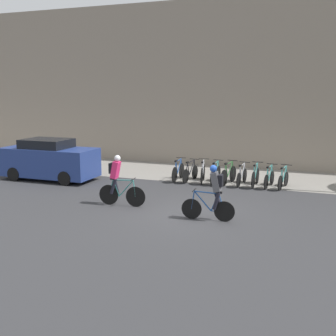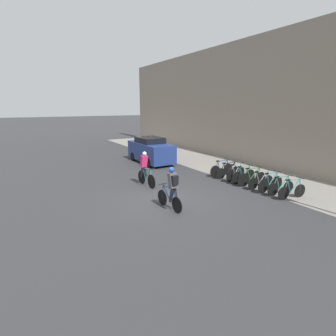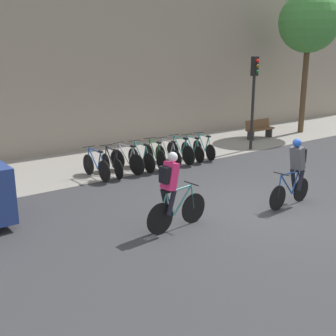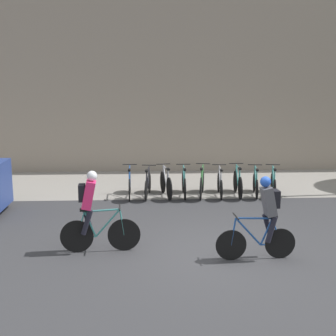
{
  "view_description": "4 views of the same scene",
  "coord_description": "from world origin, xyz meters",
  "px_view_note": "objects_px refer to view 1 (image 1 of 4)",
  "views": [
    {
      "loc": [
        3.98,
        -12.76,
        4.0
      ],
      "look_at": [
        -1.41,
        1.87,
        1.12
      ],
      "focal_mm": 45.0,
      "sensor_mm": 36.0,
      "label": 1
    },
    {
      "loc": [
        9.28,
        -5.62,
        4.07
      ],
      "look_at": [
        -1.19,
        0.68,
        1.16
      ],
      "focal_mm": 28.0,
      "sensor_mm": 36.0,
      "label": 2
    },
    {
      "loc": [
        -8.06,
        -6.8,
        3.78
      ],
      "look_at": [
        -1.59,
        1.7,
        0.95
      ],
      "focal_mm": 45.0,
      "sensor_mm": 36.0,
      "label": 3
    },
    {
      "loc": [
        -1.48,
        -9.58,
        3.73
      ],
      "look_at": [
        -0.93,
        2.36,
        1.41
      ],
      "focal_mm": 50.0,
      "sensor_mm": 36.0,
      "label": 4
    }
  ],
  "objects_px": {
    "cyclist_grey": "(214,191)",
    "parked_bike_1": "(190,173)",
    "parked_bike_2": "(203,173)",
    "parked_bike_6": "(255,177)",
    "parked_bike_8": "(283,179)",
    "parked_bike_3": "(216,174)",
    "cyclist_pink": "(117,179)",
    "parked_car": "(49,160)",
    "parked_bike_4": "(228,175)",
    "parked_bike_5": "(242,176)",
    "parked_bike_7": "(269,178)",
    "parked_bike_0": "(178,171)"
  },
  "relations": [
    {
      "from": "parked_bike_2",
      "to": "parked_bike_6",
      "type": "distance_m",
      "value": 2.3
    },
    {
      "from": "parked_bike_6",
      "to": "parked_bike_5",
      "type": "bearing_deg",
      "value": -179.78
    },
    {
      "from": "cyclist_pink",
      "to": "parked_bike_2",
      "type": "bearing_deg",
      "value": 69.5
    },
    {
      "from": "cyclist_pink",
      "to": "parked_car",
      "type": "height_order",
      "value": "parked_car"
    },
    {
      "from": "parked_bike_4",
      "to": "parked_bike_5",
      "type": "height_order",
      "value": "parked_bike_4"
    },
    {
      "from": "parked_bike_5",
      "to": "cyclist_grey",
      "type": "bearing_deg",
      "value": -89.01
    },
    {
      "from": "parked_bike_4",
      "to": "parked_bike_8",
      "type": "bearing_deg",
      "value": -0.02
    },
    {
      "from": "parked_bike_4",
      "to": "parked_car",
      "type": "relative_size",
      "value": 0.4
    },
    {
      "from": "cyclist_pink",
      "to": "cyclist_grey",
      "type": "xyz_separation_m",
      "value": [
        3.6,
        -0.57,
        0.0
      ]
    },
    {
      "from": "parked_bike_1",
      "to": "parked_bike_6",
      "type": "xyz_separation_m",
      "value": [
        2.88,
        0.0,
        0.02
      ]
    },
    {
      "from": "cyclist_pink",
      "to": "parked_bike_7",
      "type": "bearing_deg",
      "value": 45.59
    },
    {
      "from": "cyclist_pink",
      "to": "parked_bike_4",
      "type": "bearing_deg",
      "value": 58.37
    },
    {
      "from": "cyclist_grey",
      "to": "parked_bike_3",
      "type": "bearing_deg",
      "value": 103.16
    },
    {
      "from": "cyclist_pink",
      "to": "parked_bike_5",
      "type": "xyz_separation_m",
      "value": [
        3.51,
        4.75,
        -0.56
      ]
    },
    {
      "from": "parked_bike_0",
      "to": "parked_bike_2",
      "type": "distance_m",
      "value": 1.15
    },
    {
      "from": "parked_bike_2",
      "to": "parked_bike_7",
      "type": "bearing_deg",
      "value": -0.03
    },
    {
      "from": "parked_bike_0",
      "to": "parked_bike_8",
      "type": "distance_m",
      "value": 4.61
    },
    {
      "from": "parked_bike_6",
      "to": "cyclist_grey",
      "type": "bearing_deg",
      "value": -95.18
    },
    {
      "from": "cyclist_pink",
      "to": "parked_bike_0",
      "type": "xyz_separation_m",
      "value": [
        0.62,
        4.75,
        -0.54
      ]
    },
    {
      "from": "parked_bike_1",
      "to": "parked_bike_8",
      "type": "relative_size",
      "value": 1.08
    },
    {
      "from": "parked_bike_6",
      "to": "parked_bike_8",
      "type": "distance_m",
      "value": 1.15
    },
    {
      "from": "parked_bike_1",
      "to": "parked_bike_0",
      "type": "bearing_deg",
      "value": 179.9
    },
    {
      "from": "cyclist_pink",
      "to": "parked_bike_4",
      "type": "height_order",
      "value": "cyclist_pink"
    },
    {
      "from": "parked_bike_1",
      "to": "parked_bike_2",
      "type": "bearing_deg",
      "value": 0.22
    },
    {
      "from": "parked_bike_3",
      "to": "parked_car",
      "type": "distance_m",
      "value": 7.52
    },
    {
      "from": "parked_car",
      "to": "parked_bike_2",
      "type": "bearing_deg",
      "value": 15.6
    },
    {
      "from": "parked_bike_0",
      "to": "cyclist_pink",
      "type": "bearing_deg",
      "value": -97.49
    },
    {
      "from": "parked_bike_4",
      "to": "parked_bike_5",
      "type": "relative_size",
      "value": 1.03
    },
    {
      "from": "cyclist_pink",
      "to": "parked_bike_6",
      "type": "bearing_deg",
      "value": 49.36
    },
    {
      "from": "parked_bike_0",
      "to": "parked_bike_6",
      "type": "distance_m",
      "value": 3.46
    },
    {
      "from": "parked_bike_5",
      "to": "parked_bike_8",
      "type": "relative_size",
      "value": 1.07
    },
    {
      "from": "cyclist_grey",
      "to": "parked_bike_3",
      "type": "xyz_separation_m",
      "value": [
        -1.25,
        5.33,
        -0.54
      ]
    },
    {
      "from": "cyclist_grey",
      "to": "parked_bike_7",
      "type": "distance_m",
      "value": 5.46
    },
    {
      "from": "parked_bike_2",
      "to": "parked_bike_5",
      "type": "height_order",
      "value": "parked_bike_2"
    },
    {
      "from": "parked_bike_3",
      "to": "parked_bike_7",
      "type": "bearing_deg",
      "value": -0.01
    },
    {
      "from": "parked_car",
      "to": "parked_bike_5",
      "type": "bearing_deg",
      "value": 12.5
    },
    {
      "from": "parked_bike_3",
      "to": "parked_car",
      "type": "relative_size",
      "value": 0.39
    },
    {
      "from": "cyclist_grey",
      "to": "parked_bike_8",
      "type": "relative_size",
      "value": 1.14
    },
    {
      "from": "parked_bike_7",
      "to": "parked_bike_6",
      "type": "bearing_deg",
      "value": 179.87
    },
    {
      "from": "parked_bike_5",
      "to": "parked_bike_7",
      "type": "height_order",
      "value": "parked_bike_5"
    },
    {
      "from": "parked_bike_1",
      "to": "parked_bike_2",
      "type": "xyz_separation_m",
      "value": [
        0.58,
        0.0,
        0.03
      ]
    },
    {
      "from": "parked_bike_5",
      "to": "parked_bike_7",
      "type": "relative_size",
      "value": 1.07
    },
    {
      "from": "cyclist_pink",
      "to": "parked_bike_2",
      "type": "height_order",
      "value": "cyclist_pink"
    },
    {
      "from": "parked_bike_8",
      "to": "cyclist_grey",
      "type": "bearing_deg",
      "value": -107.06
    },
    {
      "from": "parked_bike_2",
      "to": "parked_car",
      "type": "distance_m",
      "value": 6.96
    },
    {
      "from": "cyclist_grey",
      "to": "parked_bike_4",
      "type": "distance_m",
      "value": 5.4
    },
    {
      "from": "cyclist_pink",
      "to": "parked_bike_7",
      "type": "relative_size",
      "value": 1.15
    },
    {
      "from": "cyclist_grey",
      "to": "parked_bike_1",
      "type": "distance_m",
      "value": 5.87
    },
    {
      "from": "parked_bike_1",
      "to": "parked_bike_3",
      "type": "distance_m",
      "value": 1.15
    },
    {
      "from": "cyclist_pink",
      "to": "parked_bike_0",
      "type": "distance_m",
      "value": 4.83
    }
  ]
}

